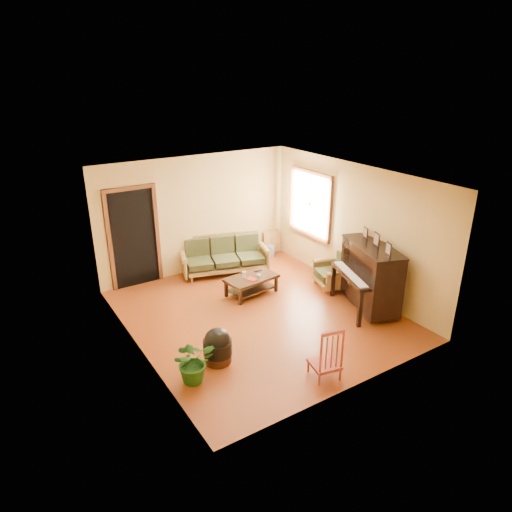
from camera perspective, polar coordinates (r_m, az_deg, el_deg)
floor at (r=8.62m, az=0.29°, el=-7.31°), size 5.00×5.00×0.00m
doorway at (r=9.71m, az=-15.00°, el=2.07°), size 1.08×0.16×2.05m
window at (r=10.23m, az=6.83°, el=6.50°), size 0.12×1.36×1.46m
sofa at (r=10.19m, az=-3.92°, el=0.07°), size 2.07×1.31×0.82m
coffee_table at (r=9.28m, az=-0.57°, el=-3.69°), size 1.11×0.69×0.38m
armchair at (r=9.64m, az=9.50°, el=-1.76°), size 0.91×0.94×0.76m
piano at (r=8.84m, az=14.09°, el=-2.61°), size 1.28×1.64×1.27m
footstool at (r=7.27m, az=-4.81°, el=-11.58°), size 0.56×0.56×0.43m
red_chair at (r=6.89m, az=8.67°, el=-11.69°), size 0.49×0.52×0.87m
leaning_frame at (r=11.30m, az=2.01°, el=1.81°), size 0.46×0.11×0.61m
ceramic_crock at (r=11.19m, az=1.82°, el=0.65°), size 0.22×0.22×0.26m
potted_plant at (r=6.85m, az=-7.81°, el=-12.89°), size 0.69×0.62×0.68m
book at (r=9.02m, az=-0.82°, el=-3.09°), size 0.22×0.25×0.02m
candle at (r=9.17m, az=-1.50°, el=-2.31°), size 0.07×0.07×0.12m
glass_jar at (r=9.18m, az=0.35°, el=-2.48°), size 0.10×0.10×0.06m
remote at (r=9.45m, az=0.22°, el=-1.86°), size 0.16×0.05×0.02m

